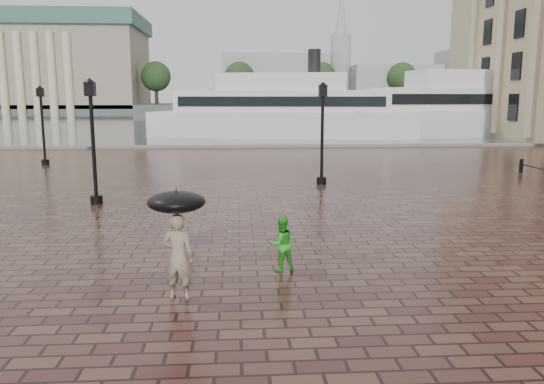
{
  "coord_description": "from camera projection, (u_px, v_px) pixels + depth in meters",
  "views": [
    {
      "loc": [
        -0.79,
        -9.55,
        3.85
      ],
      "look_at": [
        0.11,
        4.15,
        1.4
      ],
      "focal_mm": 35.0,
      "sensor_mm": 36.0,
      "label": 1
    }
  ],
  "objects": [
    {
      "name": "harbour_water",
      "position": [
        241.0,
        118.0,
        100.48
      ],
      "size": [
        240.0,
        240.0,
        0.0
      ],
      "primitive_type": "plane",
      "color": "#445053",
      "rests_on": "ground"
    },
    {
      "name": "museum",
      "position": [
        40.0,
        61.0,
        146.19
      ],
      "size": [
        57.0,
        32.5,
        26.0
      ],
      "color": "gray",
      "rests_on": "ground"
    },
    {
      "name": "ferry_far",
      "position": [
        473.0,
        109.0,
        54.38
      ],
      "size": [
        27.93,
        10.19,
        8.95
      ],
      "rotation": [
        0.0,
        0.0,
        0.14
      ],
      "color": "silver",
      "rests_on": "ground"
    },
    {
      "name": "adult_pedestrian",
      "position": [
        178.0,
        256.0,
        10.17
      ],
      "size": [
        0.69,
        0.52,
        1.69
      ],
      "primitive_type": "imported",
      "rotation": [
        0.0,
        0.0,
        2.93
      ],
      "color": "gray",
      "rests_on": "ground"
    },
    {
      "name": "distant_skyline",
      "position": [
        400.0,
        79.0,
        158.9
      ],
      "size": [
        102.5,
        22.0,
        33.0
      ],
      "color": "#9D9A95",
      "rests_on": "ground"
    },
    {
      "name": "far_trees",
      "position": [
        239.0,
        77.0,
        144.02
      ],
      "size": [
        188.0,
        8.0,
        13.5
      ],
      "color": "#2D2119",
      "rests_on": "ground"
    },
    {
      "name": "ground",
      "position": [
        281.0,
        302.0,
        10.1
      ],
      "size": [
        300.0,
        300.0,
        0.0
      ],
      "primitive_type": "plane",
      "color": "#321817",
      "rests_on": "ground"
    },
    {
      "name": "child_pedestrian",
      "position": [
        281.0,
        244.0,
        11.85
      ],
      "size": [
        0.73,
        0.65,
        1.24
      ],
      "primitive_type": "imported",
      "rotation": [
        0.0,
        0.0,
        3.49
      ],
      "color": "green",
      "rests_on": "ground"
    },
    {
      "name": "street_lamps",
      "position": [
        146.0,
        131.0,
        24.44
      ],
      "size": [
        15.44,
        12.44,
        4.4
      ],
      "color": "black",
      "rests_on": "ground"
    },
    {
      "name": "quay_edge",
      "position": [
        247.0,
        147.0,
        41.54
      ],
      "size": [
        80.0,
        0.6,
        0.3
      ],
      "primitive_type": "cube",
      "color": "slate",
      "rests_on": "ground"
    },
    {
      "name": "umbrella",
      "position": [
        176.0,
        202.0,
        9.98
      ],
      "size": [
        1.1,
        1.1,
        1.14
      ],
      "color": "black",
      "rests_on": "ground"
    },
    {
      "name": "ferry_near",
      "position": [
        282.0,
        111.0,
        52.34
      ],
      "size": [
        26.42,
        10.45,
        8.45
      ],
      "rotation": [
        0.0,
        0.0,
        -0.17
      ],
      "color": "silver",
      "rests_on": "ground"
    },
    {
      "name": "far_shore",
      "position": [
        239.0,
        107.0,
        167.11
      ],
      "size": [
        300.0,
        60.0,
        2.0
      ],
      "primitive_type": "cube",
      "color": "#4C4C47",
      "rests_on": "ground"
    }
  ]
}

